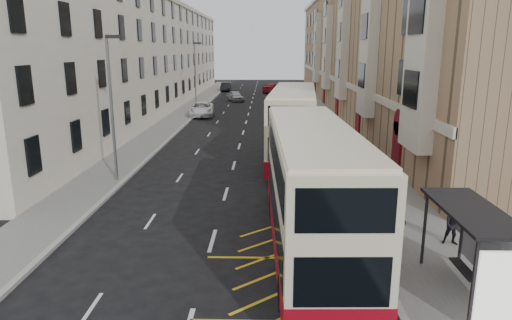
{
  "coord_description": "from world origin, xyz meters",
  "views": [
    {
      "loc": [
        2.13,
        -12.82,
        7.44
      ],
      "look_at": [
        1.62,
        9.12,
        2.06
      ],
      "focal_mm": 32.0,
      "sensor_mm": 36.0,
      "label": 1
    }
  ],
  "objects_px": {
    "pedestrian_near": "(388,242)",
    "white_van": "(202,109)",
    "car_red": "(272,88)",
    "double_decker_rear": "(293,125)",
    "car_silver": "(235,96)",
    "bus_shelter": "(480,237)",
    "double_decker_front": "(311,191)",
    "street_lamp_far": "(196,73)",
    "pedestrian_mid": "(454,225)",
    "pedestrian_far": "(393,221)",
    "street_lamp_near": "(112,101)",
    "car_dark": "(226,87)"
  },
  "relations": [
    {
      "from": "pedestrian_near",
      "to": "white_van",
      "type": "height_order",
      "value": "pedestrian_near"
    },
    {
      "from": "pedestrian_mid",
      "to": "pedestrian_far",
      "type": "distance_m",
      "value": 2.26
    },
    {
      "from": "street_lamp_near",
      "to": "pedestrian_near",
      "type": "xyz_separation_m",
      "value": [
        12.7,
        -10.15,
        -3.67
      ]
    },
    {
      "from": "street_lamp_far",
      "to": "pedestrian_mid",
      "type": "distance_m",
      "value": 41.67
    },
    {
      "from": "street_lamp_far",
      "to": "white_van",
      "type": "height_order",
      "value": "street_lamp_far"
    },
    {
      "from": "double_decker_rear",
      "to": "pedestrian_near",
      "type": "bearing_deg",
      "value": -76.05
    },
    {
      "from": "street_lamp_near",
      "to": "street_lamp_far",
      "type": "height_order",
      "value": "same"
    },
    {
      "from": "pedestrian_near",
      "to": "car_silver",
      "type": "distance_m",
      "value": 52.3
    },
    {
      "from": "white_van",
      "to": "street_lamp_near",
      "type": "bearing_deg",
      "value": -97.58
    },
    {
      "from": "pedestrian_far",
      "to": "bus_shelter",
      "type": "bearing_deg",
      "value": 128.18
    },
    {
      "from": "bus_shelter",
      "to": "car_dark",
      "type": "xyz_separation_m",
      "value": [
        -13.54,
        69.52,
        -1.37
      ]
    },
    {
      "from": "pedestrian_mid",
      "to": "car_silver",
      "type": "height_order",
      "value": "pedestrian_mid"
    },
    {
      "from": "car_red",
      "to": "pedestrian_mid",
      "type": "bearing_deg",
      "value": 116.62
    },
    {
      "from": "bus_shelter",
      "to": "street_lamp_far",
      "type": "height_order",
      "value": "street_lamp_far"
    },
    {
      "from": "white_van",
      "to": "car_silver",
      "type": "bearing_deg",
      "value": 74.66
    },
    {
      "from": "street_lamp_near",
      "to": "car_silver",
      "type": "distance_m",
      "value": 41.77
    },
    {
      "from": "bus_shelter",
      "to": "car_red",
      "type": "bearing_deg",
      "value": 94.52
    },
    {
      "from": "pedestrian_near",
      "to": "car_red",
      "type": "distance_m",
      "value": 64.64
    },
    {
      "from": "pedestrian_near",
      "to": "car_silver",
      "type": "height_order",
      "value": "pedestrian_near"
    },
    {
      "from": "street_lamp_near",
      "to": "car_dark",
      "type": "xyz_separation_m",
      "value": [
        1.15,
        57.12,
        -3.87
      ]
    },
    {
      "from": "pedestrian_mid",
      "to": "car_silver",
      "type": "distance_m",
      "value": 51.22
    },
    {
      "from": "pedestrian_near",
      "to": "car_red",
      "type": "relative_size",
      "value": 0.3
    },
    {
      "from": "pedestrian_far",
      "to": "double_decker_rear",
      "type": "bearing_deg",
      "value": -57.14
    },
    {
      "from": "bus_shelter",
      "to": "street_lamp_far",
      "type": "distance_m",
      "value": 44.94
    },
    {
      "from": "pedestrian_near",
      "to": "white_van",
      "type": "xyz_separation_m",
      "value": [
        -11.55,
        36.38,
        -0.17
      ]
    },
    {
      "from": "car_red",
      "to": "street_lamp_far",
      "type": "bearing_deg",
      "value": 89.9
    },
    {
      "from": "double_decker_rear",
      "to": "white_van",
      "type": "height_order",
      "value": "double_decker_rear"
    },
    {
      "from": "car_dark",
      "to": "white_van",
      "type": "bearing_deg",
      "value": -90.01
    },
    {
      "from": "white_van",
      "to": "pedestrian_far",
      "type": "bearing_deg",
      "value": -75.6
    },
    {
      "from": "street_lamp_far",
      "to": "car_silver",
      "type": "relative_size",
      "value": 1.87
    },
    {
      "from": "pedestrian_far",
      "to": "car_red",
      "type": "xyz_separation_m",
      "value": [
        -3.93,
        62.69,
        -0.2
      ]
    },
    {
      "from": "double_decker_front",
      "to": "car_red",
      "type": "distance_m",
      "value": 63.46
    },
    {
      "from": "street_lamp_near",
      "to": "pedestrian_mid",
      "type": "distance_m",
      "value": 18.14
    },
    {
      "from": "bus_shelter",
      "to": "car_red",
      "type": "relative_size",
      "value": 0.78
    },
    {
      "from": "double_decker_front",
      "to": "car_silver",
      "type": "bearing_deg",
      "value": 95.41
    },
    {
      "from": "car_red",
      "to": "double_decker_rear",
      "type": "bearing_deg",
      "value": 111.97
    },
    {
      "from": "car_silver",
      "to": "pedestrian_far",
      "type": "bearing_deg",
      "value": -100.43
    },
    {
      "from": "car_dark",
      "to": "street_lamp_far",
      "type": "bearing_deg",
      "value": -92.43
    },
    {
      "from": "street_lamp_far",
      "to": "car_silver",
      "type": "xyz_separation_m",
      "value": [
        3.9,
        11.4,
        -3.91
      ]
    },
    {
      "from": "bus_shelter",
      "to": "car_silver",
      "type": "height_order",
      "value": "bus_shelter"
    },
    {
      "from": "double_decker_rear",
      "to": "car_silver",
      "type": "xyz_separation_m",
      "value": [
        -6.36,
        36.03,
        -1.75
      ]
    },
    {
      "from": "street_lamp_far",
      "to": "car_dark",
      "type": "relative_size",
      "value": 1.72
    },
    {
      "from": "pedestrian_far",
      "to": "car_dark",
      "type": "distance_m",
      "value": 66.54
    },
    {
      "from": "white_van",
      "to": "car_red",
      "type": "relative_size",
      "value": 1.05
    },
    {
      "from": "car_silver",
      "to": "double_decker_front",
      "type": "bearing_deg",
      "value": -104.17
    },
    {
      "from": "street_lamp_near",
      "to": "car_red",
      "type": "xyz_separation_m",
      "value": [
        9.42,
        54.41,
        -3.85
      ]
    },
    {
      "from": "white_van",
      "to": "car_dark",
      "type": "distance_m",
      "value": 30.89
    },
    {
      "from": "car_dark",
      "to": "car_red",
      "type": "bearing_deg",
      "value": -18.19
    },
    {
      "from": "car_red",
      "to": "pedestrian_far",
      "type": "bearing_deg",
      "value": 114.58
    },
    {
      "from": "bus_shelter",
      "to": "car_red",
      "type": "height_order",
      "value": "bus_shelter"
    }
  ]
}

